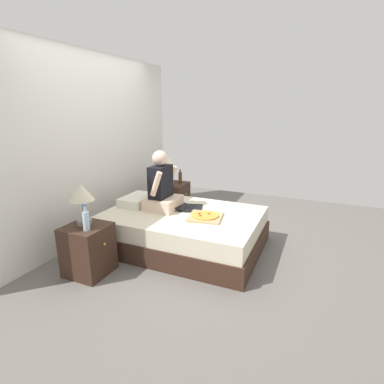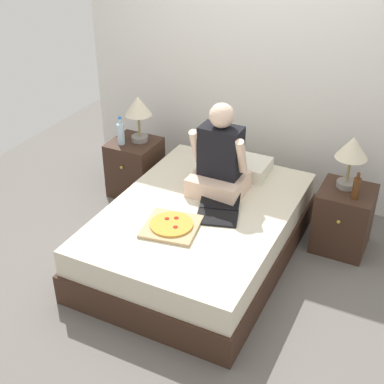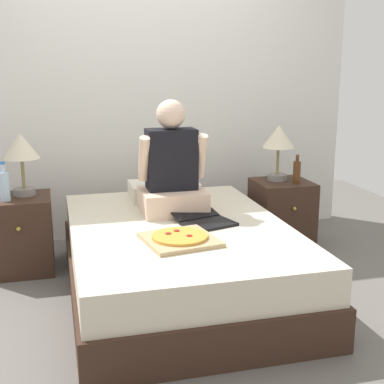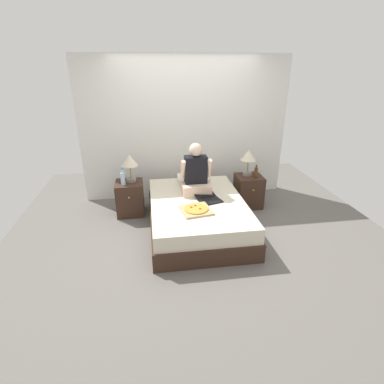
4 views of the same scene
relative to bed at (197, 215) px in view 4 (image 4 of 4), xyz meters
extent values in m
plane|color=#66605B|center=(0.00, 0.00, -0.23)|extent=(5.69, 5.69, 0.00)
cube|color=silver|center=(0.00, 1.36, 1.02)|extent=(3.69, 0.12, 2.50)
cube|color=#382319|center=(0.00, 0.00, -0.11)|extent=(1.41, 2.00, 0.25)
cube|color=beige|center=(0.00, 0.00, 0.13)|extent=(1.37, 1.94, 0.22)
cube|color=#382319|center=(-1.02, 0.66, 0.05)|extent=(0.44, 0.44, 0.56)
sphere|color=gold|center=(-1.02, 0.43, 0.16)|extent=(0.03, 0.03, 0.03)
cylinder|color=gray|center=(-0.98, 0.71, 0.35)|extent=(0.16, 0.16, 0.05)
cylinder|color=olive|center=(-0.98, 0.71, 0.48)|extent=(0.02, 0.02, 0.22)
cone|color=beige|center=(-0.98, 0.71, 0.68)|extent=(0.26, 0.26, 0.18)
cylinder|color=silver|center=(-1.10, 0.57, 0.43)|extent=(0.07, 0.07, 0.20)
cylinder|color=silver|center=(-1.10, 0.57, 0.56)|extent=(0.03, 0.03, 0.06)
cylinder|color=blue|center=(-1.10, 0.57, 0.59)|extent=(0.04, 0.03, 0.02)
cube|color=#382319|center=(1.02, 0.66, 0.05)|extent=(0.44, 0.44, 0.56)
sphere|color=gold|center=(1.02, 0.43, 0.16)|extent=(0.03, 0.03, 0.03)
cylinder|color=gray|center=(0.99, 0.71, 0.35)|extent=(0.16, 0.16, 0.05)
cylinder|color=olive|center=(0.99, 0.71, 0.48)|extent=(0.02, 0.02, 0.22)
cone|color=beige|center=(0.99, 0.71, 0.68)|extent=(0.26, 0.26, 0.18)
cylinder|color=#512D14|center=(1.09, 0.56, 0.41)|extent=(0.06, 0.06, 0.18)
cylinder|color=#512D14|center=(1.09, 0.56, 0.53)|extent=(0.03, 0.03, 0.05)
cube|color=silver|center=(0.05, 0.72, 0.30)|extent=(0.52, 0.34, 0.12)
cube|color=beige|center=(0.03, 0.30, 0.32)|extent=(0.44, 0.40, 0.16)
cube|color=black|center=(0.03, 0.33, 0.61)|extent=(0.34, 0.20, 0.42)
sphere|color=beige|center=(0.03, 0.33, 0.92)|extent=(0.20, 0.20, 0.20)
cylinder|color=beige|center=(-0.17, 0.28, 0.63)|extent=(0.07, 0.18, 0.32)
cylinder|color=beige|center=(0.23, 0.28, 0.63)|extent=(0.07, 0.18, 0.32)
cube|color=black|center=(0.18, -0.07, 0.25)|extent=(0.37, 0.30, 0.02)
cube|color=black|center=(0.12, 0.13, 0.28)|extent=(0.36, 0.28, 0.06)
cube|color=tan|center=(-0.07, -0.34, 0.25)|extent=(0.46, 0.46, 0.03)
cylinder|color=gold|center=(-0.07, -0.34, 0.27)|extent=(0.33, 0.33, 0.02)
cylinder|color=maroon|center=(-0.13, -0.30, 0.28)|extent=(0.04, 0.04, 0.00)
cylinder|color=maroon|center=(-0.02, -0.37, 0.28)|extent=(0.04, 0.04, 0.00)
cylinder|color=maroon|center=(-0.07, -0.26, 0.28)|extent=(0.04, 0.04, 0.00)
camera|label=1|loc=(-3.29, -1.57, 1.55)|focal=28.00mm
camera|label=2|loc=(1.54, -3.24, 2.56)|focal=50.00mm
camera|label=3|loc=(-0.75, -3.23, 1.27)|focal=50.00mm
camera|label=4|loc=(-0.67, -3.97, 2.12)|focal=28.00mm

